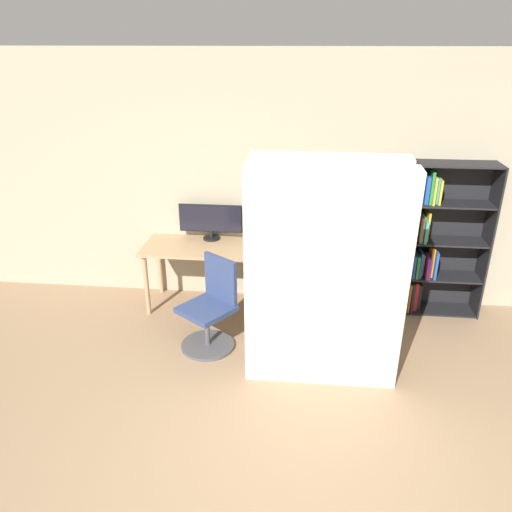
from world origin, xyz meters
The scene contains 8 objects.
ground_plane centered at (0.00, 0.00, 0.00)m, with size 16.00×16.00×0.00m, color #937556.
wall_back centered at (0.00, 2.86, 1.35)m, with size 8.00×0.06×2.70m.
desk centered at (-0.93, 2.52, 0.63)m, with size 1.45×0.63×0.72m.
monitor centered at (-0.96, 2.72, 0.95)m, with size 0.70×0.18×0.40m.
office_chair centered at (-0.79, 1.74, 0.35)m, with size 0.61×0.61×0.89m.
bookshelf centered at (1.47, 2.70, 0.79)m, with size 0.80×0.34×1.65m.
mattress_near centered at (0.25, 1.29, 0.96)m, with size 1.29×0.30×1.92m.
mattress_far centered at (0.25, 1.66, 0.96)m, with size 1.29×0.29×1.92m.
Camera 1 is at (0.06, -2.35, 2.77)m, focal length 35.00 mm.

